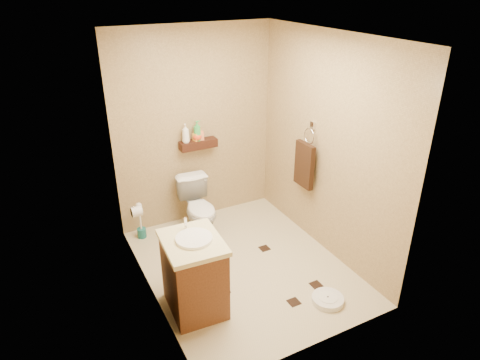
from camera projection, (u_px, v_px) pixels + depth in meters
ground at (243, 266)px, 4.66m from camera, size 2.50×2.50×0.00m
wall_back at (195, 128)px, 5.14m from camera, size 2.00×0.04×2.40m
wall_front at (324, 226)px, 3.14m from camera, size 2.00×0.04×2.40m
wall_left at (143, 186)px, 3.72m from camera, size 0.04×2.50×2.40m
wall_right at (327, 148)px, 4.55m from camera, size 0.04×2.50×2.40m
ceiling at (244, 35)px, 3.62m from camera, size 2.00×2.50×0.02m
wall_shelf at (198, 144)px, 5.15m from camera, size 0.46×0.14×0.10m
floor_accents at (249, 269)px, 4.60m from camera, size 1.10×1.35×0.01m
toilet at (199, 208)px, 5.11m from camera, size 0.43×0.69×0.68m
vanity at (194, 274)px, 3.92m from camera, size 0.55×0.65×0.87m
bathroom_scale at (328, 299)px, 4.13m from camera, size 0.35×0.35×0.06m
toilet_brush at (141, 225)px, 5.10m from camera, size 0.11×0.11×0.47m
towel_ring at (305, 163)px, 4.83m from camera, size 0.12×0.30×0.76m
toilet_paper at (137, 212)px, 4.53m from camera, size 0.12×0.11×0.12m
bottle_a at (186, 133)px, 5.02m from camera, size 0.12×0.12×0.23m
bottle_b at (196, 135)px, 5.09m from camera, size 0.09×0.09×0.14m
bottle_c at (197, 135)px, 5.09m from camera, size 0.15×0.15×0.14m
bottle_d at (197, 131)px, 5.07m from camera, size 0.10×0.10×0.24m
bottle_e at (201, 134)px, 5.11m from camera, size 0.08×0.08×0.15m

